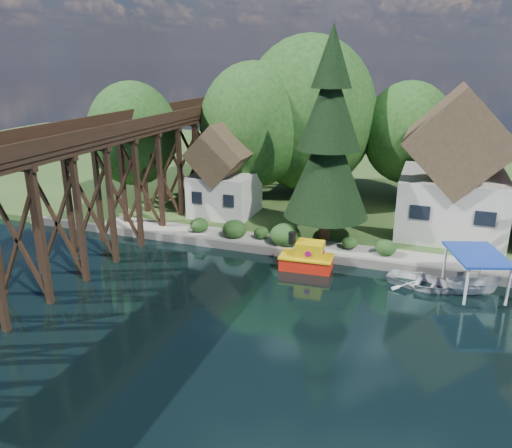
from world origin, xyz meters
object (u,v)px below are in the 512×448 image
at_px(house_left, 455,172).
at_px(boat_canopy, 474,277).
at_px(shed, 225,176).
at_px(trestle_bridge, 106,177).
at_px(tugboat, 307,258).
at_px(boat_white_a, 423,280).
at_px(conifer, 329,142).

relative_size(house_left, boat_canopy, 2.34).
bearing_deg(shed, trestle_bridge, -118.19).
height_order(shed, tugboat, shed).
height_order(tugboat, boat_canopy, boat_canopy).
xyz_separation_m(tugboat, boat_white_a, (7.29, -0.31, -0.31)).
height_order(conifer, boat_white_a, conifer).
bearing_deg(trestle_bridge, conifer, 22.30).
relative_size(house_left, conifer, 0.74).
xyz_separation_m(shed, boat_canopy, (19.36, -8.46, -2.71)).
bearing_deg(house_left, shed, -175.23).
xyz_separation_m(shed, conifer, (9.40, -3.42, 3.88)).
xyz_separation_m(house_left, tugboat, (-8.74, -9.55, -4.39)).
xyz_separation_m(conifer, boat_white_a, (7.16, -4.94, -7.27)).
distance_m(trestle_bridge, tugboat, 15.04).
xyz_separation_m(conifer, boat_canopy, (9.96, -5.04, -6.59)).
bearing_deg(boat_canopy, house_left, 97.79).
distance_m(conifer, boat_white_a, 11.33).
relative_size(boat_white_a, boat_canopy, 0.91).
bearing_deg(shed, conifer, -19.98).
relative_size(shed, boat_canopy, 1.67).
relative_size(house_left, tugboat, 3.11).
bearing_deg(boat_canopy, boat_white_a, 177.94).
xyz_separation_m(shed, boat_white_a, (16.56, -8.36, -3.38)).
height_order(house_left, conifer, conifer).
height_order(shed, boat_canopy, shed).
height_order(trestle_bridge, boat_canopy, trestle_bridge).
height_order(house_left, tugboat, house_left).
bearing_deg(trestle_bridge, tugboat, 5.10).
height_order(boat_white_a, boat_canopy, boat_canopy).
bearing_deg(tugboat, conifer, 88.28).
bearing_deg(boat_white_a, house_left, 3.51).
xyz_separation_m(trestle_bridge, boat_canopy, (24.36, 0.86, -4.23)).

